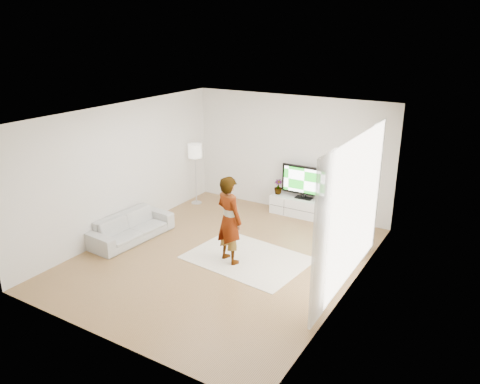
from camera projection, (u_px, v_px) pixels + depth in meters
The scene contains 17 objects.
floor at pixel (222, 257), 9.15m from camera, with size 6.00×6.00×0.00m, color #A47D4A.
ceiling at pixel (220, 115), 8.22m from camera, with size 6.00×6.00×0.00m, color white.
wall_left at pixel (122, 170), 9.90m from camera, with size 0.02×6.00×2.80m, color silver.
wall_right at pixel (352, 216), 7.47m from camera, with size 0.02×6.00×2.80m, color silver.
wall_back at pixel (290, 154), 11.11m from camera, with size 5.00×0.02×2.80m, color silver.
wall_front at pixel (99, 253), 6.26m from camera, with size 5.00×0.02×2.80m, color silver.
window at pixel (357, 207), 7.71m from camera, with size 0.01×2.60×2.50m, color white.
curtain_near at pixel (323, 241), 6.73m from camera, with size 0.04×0.70×2.60m, color white.
curtain_far at pixel (374, 190), 8.83m from camera, with size 0.04×0.70×2.60m, color white.
media_console at pixel (303, 207), 11.08m from camera, with size 1.57×0.45×0.44m.
television at pixel (305, 181), 10.89m from camera, with size 1.13×0.22×0.79m.
game_console at pixel (331, 199), 10.63m from camera, with size 0.06×0.18×0.24m.
potted_plant at pixel (278, 187), 11.27m from camera, with size 0.20×0.20×0.36m, color #3F7238.
rug at pixel (247, 258), 9.10m from camera, with size 2.23×1.61×0.01m, color white.
player at pixel (229, 220), 8.72m from camera, with size 0.62×0.41×1.70m, color #334772.
sofa at pixel (131, 227), 9.85m from camera, with size 1.87×0.73×0.55m, color beige.
floor_lamp at pixel (195, 154), 11.55m from camera, with size 0.34×0.34×1.54m.
Camera 1 is at (4.53, -6.86, 4.25)m, focal length 35.00 mm.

